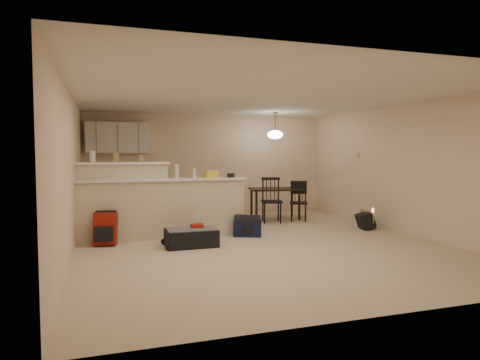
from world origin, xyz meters
name	(u,v)px	position (x,y,z in m)	size (l,w,h in m)	color
room	(258,171)	(0.00, 0.00, 1.25)	(7.00, 7.02, 2.50)	beige
breakfast_bar	(149,205)	(-1.76, 0.98, 0.61)	(3.08, 0.58, 1.39)	beige
upper_cabinets	(118,138)	(-2.20, 3.32, 1.90)	(1.40, 0.34, 0.70)	white
kitchen_counter	(128,201)	(-2.00, 3.19, 0.45)	(1.80, 0.60, 0.90)	white
thermostat	(358,155)	(2.98, 1.55, 1.50)	(0.02, 0.12, 0.12)	beige
jar	(92,157)	(-2.71, 1.12, 1.49)	(0.10, 0.10, 0.20)	silver
cereal_box	(116,158)	(-2.30, 1.12, 1.47)	(0.10, 0.07, 0.16)	#98814E
small_box	(141,159)	(-1.86, 1.12, 1.45)	(0.08, 0.06, 0.12)	#98814E
bottle_a	(177,171)	(-1.25, 0.90, 1.22)	(0.07, 0.07, 0.26)	silver
bottle_b	(194,173)	(-0.92, 0.90, 1.18)	(0.06, 0.06, 0.18)	silver
bag_lump	(212,174)	(-0.59, 0.90, 1.16)	(0.22, 0.18, 0.14)	#98814E
pouch	(231,175)	(-0.22, 0.90, 1.13)	(0.12, 0.10, 0.08)	#98814E
dining_table	(275,192)	(1.31, 2.40, 0.64)	(1.27, 0.94, 0.73)	black
pendant_lamp	(275,134)	(1.31, 2.40, 1.99)	(0.36, 0.36, 0.62)	brown
dining_chair_near	(272,200)	(1.05, 1.94, 0.50)	(0.44, 0.42, 1.00)	black
dining_chair_far	(299,202)	(1.71, 1.94, 0.44)	(0.39, 0.37, 0.89)	black
suitcase	(191,238)	(-1.15, 0.09, 0.14)	(0.84, 0.54, 0.28)	black
red_backpack	(105,229)	(-2.51, 0.61, 0.27)	(0.36, 0.23, 0.55)	maroon
navy_duffel	(247,229)	(0.02, 0.61, 0.14)	(0.51, 0.28, 0.28)	#121839
black_daypack	(365,221)	(2.54, 0.57, 0.16)	(0.37, 0.26, 0.32)	black
cardboard_sheet	(367,220)	(2.59, 0.59, 0.18)	(0.46, 0.02, 0.35)	#98814E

